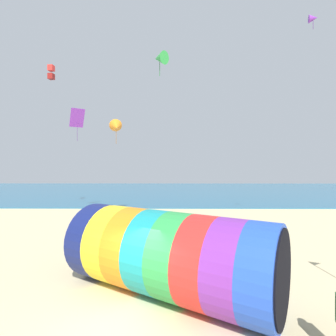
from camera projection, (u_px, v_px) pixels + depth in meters
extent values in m
plane|color=#CCBA8C|center=(113.00, 330.00, 7.09)|extent=(120.00, 120.00, 0.00)
cube|color=#236084|center=(162.00, 191.00, 47.52)|extent=(120.00, 40.00, 0.10)
cylinder|color=navy|center=(101.00, 240.00, 10.70)|extent=(2.30, 2.94, 2.89)
cylinder|color=yellow|center=(118.00, 243.00, 10.22)|extent=(2.30, 2.94, 2.89)
cylinder|color=orange|center=(136.00, 247.00, 9.73)|extent=(2.30, 2.94, 2.89)
cylinder|color=teal|center=(157.00, 251.00, 9.24)|extent=(2.30, 2.94, 2.89)
cylinder|color=green|center=(179.00, 256.00, 8.75)|extent=(2.30, 2.94, 2.89)
cylinder|color=red|center=(204.00, 261.00, 8.27)|extent=(2.30, 2.94, 2.89)
cylinder|color=purple|center=(233.00, 267.00, 7.78)|extent=(2.30, 2.94, 2.89)
cylinder|color=blue|center=(265.00, 274.00, 7.29)|extent=(2.30, 2.94, 2.89)
cylinder|color=black|center=(283.00, 278.00, 7.04)|extent=(1.45, 2.29, 2.66)
cone|color=green|center=(160.00, 58.00, 14.81)|extent=(1.12, 1.11, 0.85)
cylinder|color=#1E642A|center=(160.00, 69.00, 14.81)|extent=(0.03, 0.03, 0.80)
cone|color=orange|center=(116.00, 127.00, 21.49)|extent=(1.39, 1.60, 1.36)
cylinder|color=#8F4F12|center=(116.00, 137.00, 21.49)|extent=(0.03, 0.03, 1.15)
cube|color=purple|center=(77.00, 118.00, 23.58)|extent=(1.48, 1.37, 1.57)
cylinder|color=#4C1E6B|center=(77.00, 131.00, 23.59)|extent=(0.03, 0.03, 1.76)
cone|color=purple|center=(313.00, 18.00, 16.96)|extent=(0.65, 0.65, 0.52)
cylinder|color=#4C1E6B|center=(313.00, 25.00, 16.96)|extent=(0.03, 0.03, 0.56)
cube|color=red|center=(51.00, 68.00, 23.76)|extent=(0.52, 0.52, 0.51)
cube|color=maroon|center=(51.00, 76.00, 23.77)|extent=(0.52, 0.52, 0.51)
cylinder|color=black|center=(51.00, 72.00, 23.76)|extent=(0.02, 0.02, 1.35)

